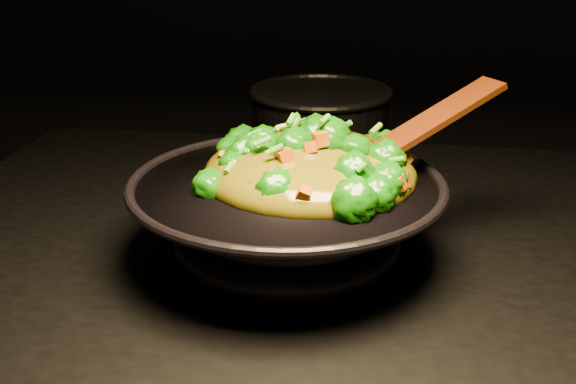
# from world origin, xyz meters

# --- Properties ---
(wok) EXTENTS (0.47, 0.47, 0.11)m
(wok) POSITION_xyz_m (-0.05, -0.06, 0.95)
(wok) COLOR black
(wok) RESTS_ON stovetop
(stir_fry) EXTENTS (0.32, 0.32, 0.09)m
(stir_fry) POSITION_xyz_m (-0.02, -0.03, 1.05)
(stir_fry) COLOR #135F06
(stir_fry) RESTS_ON wok
(spatula) EXTENTS (0.25, 0.20, 0.12)m
(spatula) POSITION_xyz_m (0.09, -0.01, 1.05)
(spatula) COLOR #391605
(spatula) RESTS_ON wok
(back_pot) EXTENTS (0.30, 0.30, 0.13)m
(back_pot) POSITION_xyz_m (-0.05, 0.32, 0.97)
(back_pot) COLOR black
(back_pot) RESTS_ON stovetop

